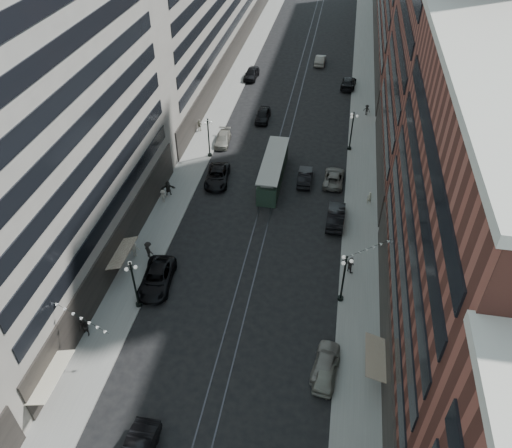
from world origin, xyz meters
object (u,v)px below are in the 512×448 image
Objects in this scene: car_11 at (334,178)px; car_13 at (263,115)px; car_extra_1 at (325,362)px; pedestrian_extra_0 at (134,250)px; streetcar at (273,171)px; lamppost_se_far at (344,277)px; lamppost_sw_far at (134,283)px; pedestrian_7 at (350,264)px; car_2 at (157,278)px; car_extra_0 at (305,176)px; pedestrian_5 at (168,188)px; car_8 at (223,139)px; pedestrian_6 at (200,125)px; car_7 at (217,176)px; pedestrian_8 at (369,198)px; pedestrian_2 at (84,328)px; car_12 at (349,83)px; pedestrian_9 at (367,110)px; car_10 at (336,216)px; pedestrian_extra_1 at (149,250)px; car_14 at (320,60)px; lamppost_sw_mid at (209,136)px; car_9 at (251,74)px; pedestrian_extra_2 at (163,196)px; car_4 at (326,371)px; lamppost_se_mid at (352,130)px.

car_11 is 1.04× the size of car_13.
pedestrian_extra_0 is at bearing -18.65° from car_extra_1.
pedestrian_extra_0 is (-11.96, -16.31, -0.46)m from streetcar.
lamppost_se_far reaches higher than car_13.
lamppost_sw_far reaches higher than pedestrian_7.
car_2 is 23.68m from car_extra_0.
car_2 is at bearing -95.23° from pedestrian_5.
pedestrian_7 is at bearing -55.57° from car_8.
pedestrian_6 is 0.37× the size of car_extra_1.
pedestrian_8 is at bearing -10.66° from car_7.
pedestrian_2 is 1.16× the size of pedestrian_extra_0.
car_12 is 3.48× the size of pedestrian_9.
car_11 is at bearing 47.24° from car_2.
car_extra_0 is at bearing -72.93° from car_extra_1.
car_2 is 20.85m from car_10.
pedestrian_8 is (20.09, -10.98, 0.25)m from car_8.
car_8 is 0.99× the size of car_extra_0.
car_13 is at bearing -22.13° from pedestrian_7.
streetcar reaches higher than car_8.
pedestrian_7 is at bearing 79.62° from lamppost_se_far.
car_8 is 24.40m from pedestrian_extra_1.
car_14 is at bearing -39.12° from pedestrian_7.
car_12 is 2.97× the size of pedestrian_5.
pedestrian_extra_1 is at bearing 72.95° from car_12.
pedestrian_extra_0 is (-5.16, -14.94, 0.17)m from car_7.
car_2 reaches higher than car_7.
car_7 is 3.04× the size of pedestrian_extra_1.
car_13 is (4.50, 35.57, -0.00)m from car_2.
pedestrian_6 is at bearing 64.11° from car_14.
lamppost_sw_mid and lamppost_se_far have the same top height.
car_9 is 3.02× the size of pedestrian_6.
pedestrian_extra_1 is at bearing -46.27° from pedestrian_extra_0.
pedestrian_2 is at bearing 78.98° from car_14.
pedestrian_extra_2 is at bearing -3.81° from pedestrian_8.
pedestrian_9 is at bearing -48.92° from pedestrian_7.
lamppost_se_far is 1.19× the size of car_extra_1.
car_14 is at bearing 90.83° from pedestrian_2.
car_4 is 30.08m from car_7.
lamppost_sw_mid is at bearing -164.80° from lamppost_se_mid.
streetcar reaches higher than pedestrian_2.
lamppost_se_mid is at bearing -44.71° from pedestrian_7.
streetcar is at bearing -64.68° from car_extra_1.
pedestrian_2 is 35.13m from car_8.
lamppost_se_mid is 16.46m from car_10.
pedestrian_extra_2 is (-3.64, 12.96, 0.11)m from car_2.
car_8 is (4.22, 34.87, -0.43)m from pedestrian_2.
pedestrian_extra_1 is (-6.54, -32.08, 0.28)m from car_13.
car_extra_0 is (-5.26, 19.23, -2.30)m from lamppost_se_far.
car_extra_0 is (13.14, 23.23, -2.30)m from lamppost_sw_far.
car_10 is 8.59m from car_extra_0.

